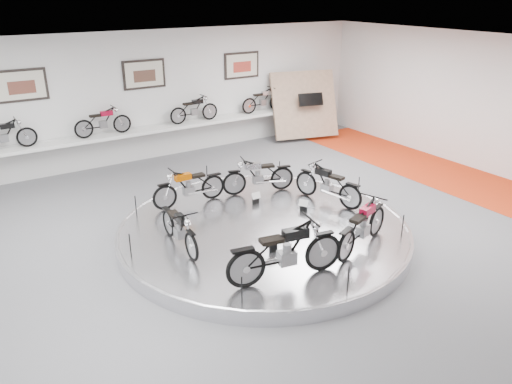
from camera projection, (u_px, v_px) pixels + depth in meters
floor at (271, 243)px, 10.89m from camera, size 16.00×16.00×0.00m
ceiling at (273, 54)px, 9.37m from camera, size 16.00×16.00×0.00m
wall_back at (146, 97)px, 15.58m from camera, size 16.00×0.00×16.00m
wall_right at (505, 108)px, 14.13m from camera, size 0.00×14.00×14.00m
orange_carpet_strip at (467, 182)px, 14.29m from camera, size 2.40×12.60×0.01m
dado_band at (150, 142)px, 16.11m from camera, size 15.68×0.04×1.10m
display_platform at (264, 231)px, 11.07m from camera, size 6.40×6.40×0.30m
platform_rim at (264, 227)px, 11.02m from camera, size 6.40×6.40×0.10m
shelf at (152, 130)px, 15.72m from camera, size 11.00×0.55×0.10m
poster_left at (21, 85)px, 13.53m from camera, size 1.35×0.06×0.88m
poster_center at (144, 74)px, 15.28m from camera, size 1.35×0.06×0.88m
poster_right at (242, 65)px, 17.03m from camera, size 1.35×0.06×0.88m
display_panel at (304, 105)px, 17.96m from camera, size 2.56×1.52×2.30m
shelf_bike_a at (4, 137)px, 13.47m from camera, size 1.22×0.43×0.73m
shelf_bike_b at (103, 124)px, 14.82m from camera, size 1.22×0.43×0.73m
shelf_bike_c at (194, 111)px, 16.32m from camera, size 1.22×0.43×0.73m
shelf_bike_d at (263, 102)px, 17.66m from camera, size 1.22×0.43×0.73m
bike_a at (258, 175)px, 12.61m from camera, size 1.69×0.97×0.94m
bike_b at (189, 186)px, 11.92m from camera, size 1.59×0.58×0.93m
bike_c at (179, 228)px, 9.91m from camera, size 0.58×1.51×0.88m
bike_d at (286, 251)px, 8.79m from camera, size 2.00×1.01×1.12m
bike_e at (363, 226)px, 9.88m from camera, size 1.79×1.14×1.00m
bike_f at (328, 184)px, 12.02m from camera, size 0.97×1.72×0.96m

